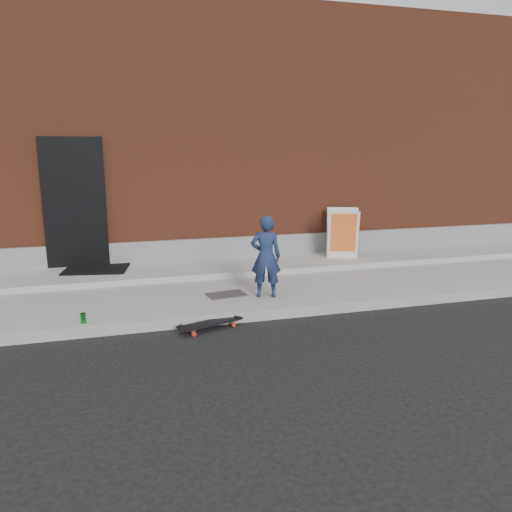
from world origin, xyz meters
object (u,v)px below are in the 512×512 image
object	(u,v)px
skateboard	(210,323)
pizza_sign	(342,233)
child	(266,257)
soda_can	(83,318)

from	to	relation	value
skateboard	pizza_sign	distance (m)	4.02
child	skateboard	world-z (taller)	child
child	skateboard	xyz separation A→B (m)	(-0.99, -0.74, -0.69)
child	pizza_sign	world-z (taller)	child
soda_can	skateboard	bearing A→B (deg)	-9.53
child	pizza_sign	bearing A→B (deg)	-124.68
pizza_sign	child	bearing A→B (deg)	-139.66
pizza_sign	soda_can	bearing A→B (deg)	-154.24
child	soda_can	world-z (taller)	child
skateboard	pizza_sign	xyz separation A→B (m)	(3.07, 2.52, 0.65)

